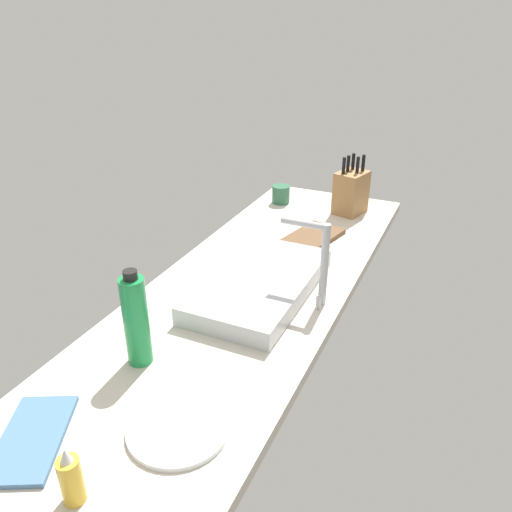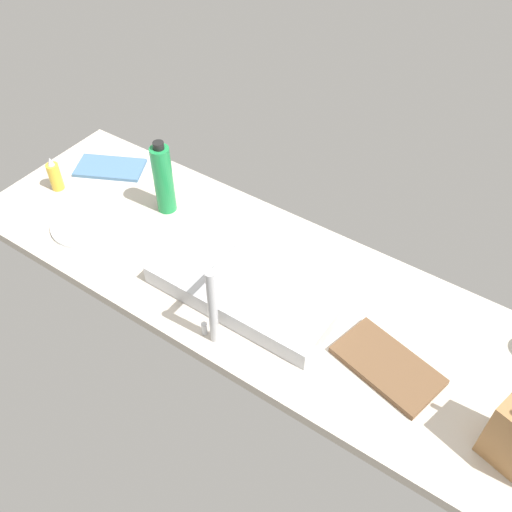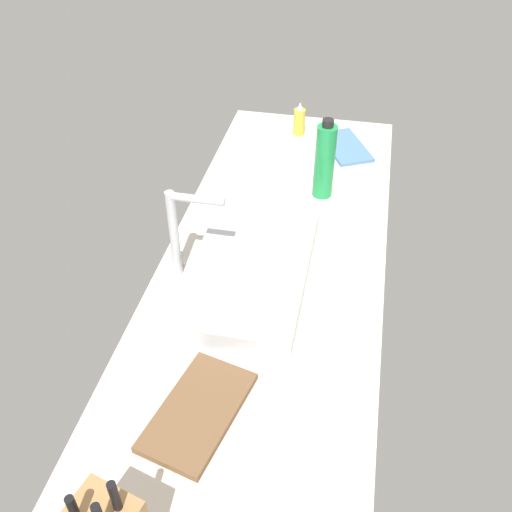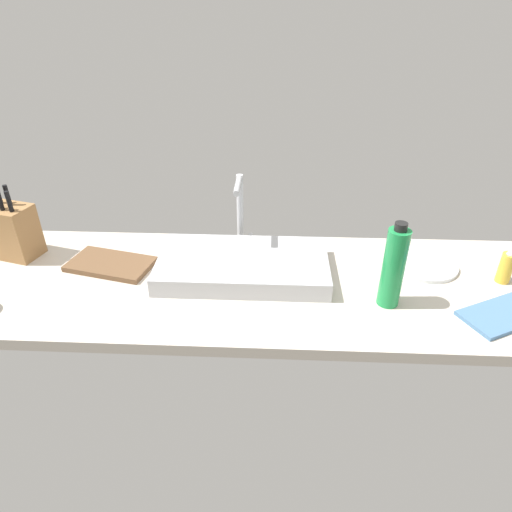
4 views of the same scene
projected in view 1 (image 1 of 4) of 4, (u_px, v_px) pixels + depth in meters
countertop_slab at (248, 293)px, 161.84cm from camera, size 193.65×60.68×3.50cm
sink_basin at (260, 284)px, 157.17cm from camera, size 53.61×29.48×5.92cm
faucet at (319, 257)px, 146.61cm from camera, size 5.50×14.83×25.88cm
knife_block at (351, 192)px, 214.01cm from camera, size 15.72×13.59×24.82cm
cutting_board at (311, 238)px, 192.93cm from camera, size 29.60×20.73×1.80cm
soap_bottle at (71, 479)px, 90.55cm from camera, size 4.22×4.22×12.59cm
water_bottle at (136, 320)px, 123.20cm from camera, size 6.24×6.24×25.94cm
dinner_plate at (178, 428)px, 107.55cm from camera, size 21.96×21.96×1.20cm
dish_towel at (32, 438)px, 105.06cm from camera, size 26.86×21.86×1.20cm
coffee_mug at (281, 194)px, 227.11cm from camera, size 7.84×7.84×7.88cm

